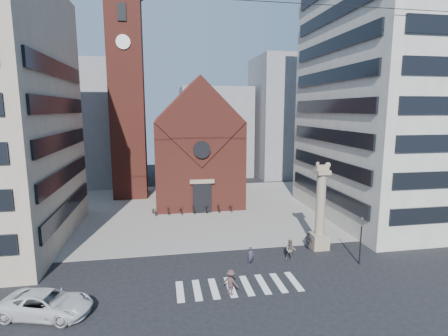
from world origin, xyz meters
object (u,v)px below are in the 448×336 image
Objects in this scene: pedestrian_0 at (251,256)px; lion_column at (320,215)px; traffic_light at (361,240)px; pedestrian_1 at (290,250)px; pedestrian_2 at (308,241)px; white_car at (47,304)px; scooter_0 at (154,211)px.

lion_column is at bearing -0.19° from pedestrian_0.
lion_column is 2.02× the size of traffic_light.
pedestrian_1 is 1.14× the size of pedestrian_2.
white_car is at bearing -147.67° from pedestrian_1.
lion_column is 5.06m from pedestrian_1.
lion_column is at bearing -103.54° from pedestrian_2.
traffic_light is 2.19× the size of pedestrian_1.
scooter_0 is (-12.45, 16.22, -0.44)m from pedestrian_1.
pedestrian_1 reaches higher than pedestrian_0.
pedestrian_2 is 20.63m from scooter_0.
pedestrian_1 is (19.11, 5.31, 0.16)m from white_car.
white_car is at bearing -171.93° from traffic_light.
white_car is at bearing 178.86° from pedestrian_0.
lion_column is 4.62m from traffic_light.
pedestrian_2 is at bearing 56.30° from pedestrian_1.
pedestrian_0 is (15.32, 4.94, 0.03)m from white_car.
pedestrian_0 is 7.00m from pedestrian_2.
traffic_light is at bearing -66.34° from white_car.
pedestrian_0 is 3.82m from pedestrian_1.
pedestrian_1 is (-3.81, -2.23, -2.47)m from lion_column.
scooter_0 is at bearing 33.73° from pedestrian_2.
traffic_light is 5.26m from pedestrian_2.
white_car is 3.02× the size of pedestrian_1.
pedestrian_2 is (21.82, 7.53, 0.03)m from white_car.
pedestrian_1 is at bearing -13.50° from pedestrian_0.
traffic_light reaches higher than pedestrian_2.
pedestrian_2 is (6.50, 2.59, 0.01)m from pedestrian_0.
traffic_light is at bearing -27.35° from pedestrian_0.
lion_column reaches higher than scooter_0.
lion_column is 24.28m from white_car.
traffic_light is at bearing -63.54° from lion_column.
scooter_0 is at bearing 144.30° from pedestrian_1.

